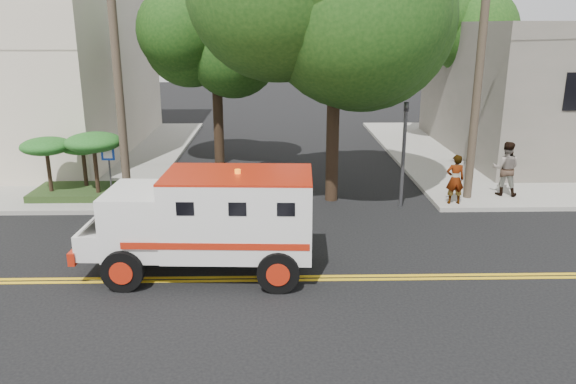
{
  "coord_description": "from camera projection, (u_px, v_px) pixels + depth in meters",
  "views": [
    {
      "loc": [
        -0.49,
        -12.65,
        6.01
      ],
      "look_at": [
        -0.15,
        2.12,
        1.6
      ],
      "focal_mm": 35.0,
      "sensor_mm": 36.0,
      "label": 1
    }
  ],
  "objects": [
    {
      "name": "ground",
      "position": [
        296.0,
        279.0,
        13.85
      ],
      "size": [
        100.0,
        100.0,
        0.0
      ],
      "primitive_type": "plane",
      "color": "black",
      "rests_on": "ground"
    },
    {
      "name": "sidewalk_ne",
      "position": [
        565.0,
        153.0,
        27.06
      ],
      "size": [
        17.0,
        17.0,
        0.15
      ],
      "primitive_type": "cube",
      "color": "gray",
      "rests_on": "ground"
    },
    {
      "name": "sidewalk_nw",
      "position": [
        0.0,
        156.0,
        26.46
      ],
      "size": [
        17.0,
        17.0,
        0.15
      ],
      "primitive_type": "cube",
      "color": "gray",
      "rests_on": "ground"
    },
    {
      "name": "utility_pole_left",
      "position": [
        117.0,
        73.0,
        18.19
      ],
      "size": [
        0.28,
        0.28,
        9.0
      ],
      "primitive_type": "cylinder",
      "color": "#382D23",
      "rests_on": "ground"
    },
    {
      "name": "utility_pole_right",
      "position": [
        479.0,
        72.0,
        18.64
      ],
      "size": [
        0.28,
        0.28,
        9.0
      ],
      "primitive_type": "cylinder",
      "color": "#382D23",
      "rests_on": "ground"
    },
    {
      "name": "tree_left",
      "position": [
        222.0,
        32.0,
        23.44
      ],
      "size": [
        4.48,
        4.2,
        7.7
      ],
      "color": "black",
      "rests_on": "ground"
    },
    {
      "name": "tree_right",
      "position": [
        465.0,
        23.0,
        27.41
      ],
      "size": [
        4.8,
        4.5,
        8.2
      ],
      "color": "black",
      "rests_on": "ground"
    },
    {
      "name": "traffic_signal",
      "position": [
        404.0,
        143.0,
        18.66
      ],
      "size": [
        0.15,
        0.18,
        3.6
      ],
      "color": "#3F3F42",
      "rests_on": "ground"
    },
    {
      "name": "accessibility_sign",
      "position": [
        109.0,
        166.0,
        19.24
      ],
      "size": [
        0.45,
        0.1,
        2.02
      ],
      "color": "#3F3F42",
      "rests_on": "ground"
    },
    {
      "name": "palm_planter",
      "position": [
        77.0,
        155.0,
        19.56
      ],
      "size": [
        3.52,
        2.63,
        2.36
      ],
      "color": "#1E3314",
      "rests_on": "sidewalk_nw"
    },
    {
      "name": "armored_truck",
      "position": [
        209.0,
        217.0,
        13.76
      ],
      "size": [
        5.8,
        2.53,
        2.6
      ],
      "rotation": [
        0.0,
        0.0,
        -0.04
      ],
      "color": "silver",
      "rests_on": "ground"
    },
    {
      "name": "pedestrian_a",
      "position": [
        455.0,
        179.0,
        18.95
      ],
      "size": [
        0.63,
        0.42,
        1.71
      ],
      "primitive_type": "imported",
      "rotation": [
        0.0,
        0.0,
        3.16
      ],
      "color": "gray",
      "rests_on": "sidewalk_ne"
    },
    {
      "name": "pedestrian_b",
      "position": [
        506.0,
        169.0,
        19.89
      ],
      "size": [
        1.13,
        1.0,
        1.94
      ],
      "primitive_type": "imported",
      "rotation": [
        0.0,
        0.0,
        2.81
      ],
      "color": "gray",
      "rests_on": "sidewalk_ne"
    }
  ]
}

